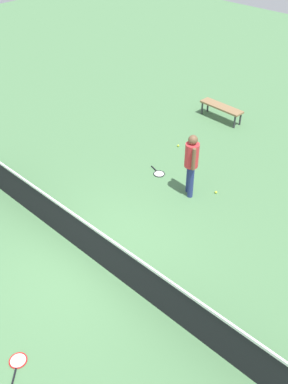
{
  "coord_description": "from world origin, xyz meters",
  "views": [
    {
      "loc": [
        -5.47,
        4.06,
        6.8
      ],
      "look_at": [
        -0.05,
        -1.61,
        0.9
      ],
      "focal_mm": 41.17,
      "sensor_mm": 36.0,
      "label": 1
    }
  ],
  "objects_px": {
    "tennis_ball_midcourt": "(178,146)",
    "courtside_bench": "(221,108)",
    "tennis_racket_near_player": "(159,173)",
    "player_near_side": "(191,160)",
    "tennis_racket_far_player": "(18,362)",
    "tennis_ball_near_player": "(216,192)"
  },
  "relations": [
    {
      "from": "tennis_racket_near_player",
      "to": "tennis_ball_near_player",
      "type": "height_order",
      "value": "tennis_ball_near_player"
    },
    {
      "from": "tennis_ball_midcourt",
      "to": "courtside_bench",
      "type": "bearing_deg",
      "value": -86.89
    },
    {
      "from": "tennis_racket_near_player",
      "to": "courtside_bench",
      "type": "xyz_separation_m",
      "value": [
        0.66,
        -3.75,
        0.4
      ]
    },
    {
      "from": "tennis_ball_midcourt",
      "to": "courtside_bench",
      "type": "relative_size",
      "value": 0.04
    },
    {
      "from": "tennis_ball_midcourt",
      "to": "courtside_bench",
      "type": "xyz_separation_m",
      "value": [
        0.12,
        -2.29,
        0.38
      ]
    },
    {
      "from": "courtside_bench",
      "to": "tennis_ball_midcourt",
      "type": "bearing_deg",
      "value": 93.11
    },
    {
      "from": "player_near_side",
      "to": "tennis_racket_near_player",
      "type": "height_order",
      "value": "player_near_side"
    },
    {
      "from": "player_near_side",
      "to": "courtside_bench",
      "type": "bearing_deg",
      "value": -64.82
    },
    {
      "from": "tennis_racket_near_player",
      "to": "tennis_racket_far_player",
      "type": "distance_m",
      "value": 6.2
    },
    {
      "from": "tennis_racket_far_player",
      "to": "tennis_ball_midcourt",
      "type": "distance_m",
      "value": 7.75
    },
    {
      "from": "tennis_ball_near_player",
      "to": "courtside_bench",
      "type": "distance_m",
      "value": 4.13
    },
    {
      "from": "player_near_side",
      "to": "tennis_racket_near_player",
      "type": "relative_size",
      "value": 2.8
    },
    {
      "from": "player_near_side",
      "to": "tennis_racket_near_player",
      "type": "xyz_separation_m",
      "value": [
        1.17,
        -0.13,
        -1.0
      ]
    },
    {
      "from": "tennis_racket_near_player",
      "to": "tennis_racket_far_player",
      "type": "bearing_deg",
      "value": 109.49
    },
    {
      "from": "tennis_ball_near_player",
      "to": "courtside_bench",
      "type": "bearing_deg",
      "value": -55.68
    },
    {
      "from": "tennis_ball_near_player",
      "to": "player_near_side",
      "type": "bearing_deg",
      "value": 44.72
    },
    {
      "from": "tennis_ball_near_player",
      "to": "tennis_ball_midcourt",
      "type": "bearing_deg",
      "value": -26.69
    },
    {
      "from": "tennis_ball_near_player",
      "to": "tennis_ball_midcourt",
      "type": "xyz_separation_m",
      "value": [
        2.19,
        -1.1,
        0.0
      ]
    },
    {
      "from": "courtside_bench",
      "to": "tennis_racket_far_player",
      "type": "bearing_deg",
      "value": 105.86
    },
    {
      "from": "tennis_racket_near_player",
      "to": "tennis_ball_midcourt",
      "type": "bearing_deg",
      "value": -69.92
    },
    {
      "from": "tennis_racket_far_player",
      "to": "courtside_bench",
      "type": "height_order",
      "value": "courtside_bench"
    },
    {
      "from": "tennis_racket_far_player",
      "to": "tennis_ball_midcourt",
      "type": "xyz_separation_m",
      "value": [
        2.6,
        -7.3,
        0.02
      ]
    }
  ]
}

